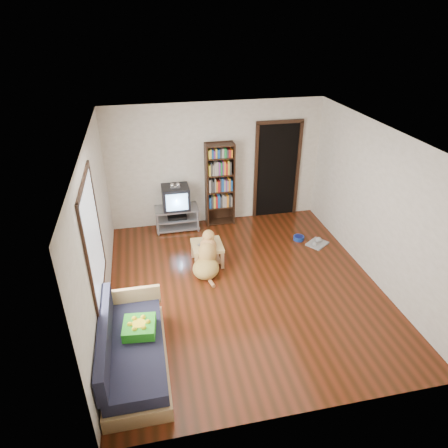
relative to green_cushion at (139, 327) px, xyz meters
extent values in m
plane|color=#57200E|center=(1.75, 1.19, -0.49)|extent=(5.00, 5.00, 0.00)
plane|color=white|center=(1.75, 1.19, 2.11)|extent=(5.00, 5.00, 0.00)
plane|color=silver|center=(1.75, 3.69, 0.81)|extent=(4.50, 0.00, 4.50)
plane|color=silver|center=(1.75, -1.31, 0.81)|extent=(4.50, 0.00, 4.50)
plane|color=silver|center=(-0.50, 1.19, 0.81)|extent=(0.00, 5.00, 5.00)
plane|color=silver|center=(4.00, 1.19, 0.81)|extent=(0.00, 5.00, 5.00)
cube|color=green|center=(0.00, 0.00, 0.00)|extent=(0.46, 0.46, 0.14)
imported|color=silver|center=(1.26, 2.00, -0.08)|extent=(0.37, 0.33, 0.02)
cylinder|color=navy|center=(3.23, 2.45, -0.45)|extent=(0.22, 0.22, 0.08)
cube|color=gray|center=(3.53, 2.20, -0.47)|extent=(0.51, 0.49, 0.03)
cube|color=white|center=(-0.48, 0.69, 1.01)|extent=(0.02, 1.30, 1.60)
cube|color=black|center=(-0.48, 0.69, 1.83)|extent=(0.03, 1.42, 0.06)
cube|color=black|center=(-0.48, 0.69, 0.19)|extent=(0.03, 1.42, 0.06)
cube|color=black|center=(-0.48, -0.01, 1.01)|extent=(0.03, 0.06, 1.70)
cube|color=black|center=(-0.48, 1.39, 1.01)|extent=(0.03, 0.06, 1.70)
cube|color=black|center=(3.10, 3.67, 0.56)|extent=(0.90, 0.02, 2.10)
cube|color=black|center=(2.62, 3.66, 0.56)|extent=(0.07, 0.05, 2.14)
cube|color=black|center=(3.58, 3.66, 0.56)|extent=(0.07, 0.05, 2.14)
cube|color=black|center=(3.10, 3.66, 1.64)|extent=(1.03, 0.05, 0.07)
cube|color=#99999E|center=(0.85, 3.44, -0.01)|extent=(0.90, 0.45, 0.04)
cube|color=#99999E|center=(0.85, 3.44, -0.24)|extent=(0.86, 0.42, 0.03)
cube|color=#99999E|center=(0.85, 3.44, -0.43)|extent=(0.90, 0.45, 0.04)
cylinder|color=#99999E|center=(0.43, 3.24, -0.24)|extent=(0.04, 0.04, 0.50)
cylinder|color=#99999E|center=(1.27, 3.24, -0.24)|extent=(0.04, 0.04, 0.50)
cylinder|color=#99999E|center=(0.43, 3.64, -0.24)|extent=(0.04, 0.04, 0.50)
cylinder|color=#99999E|center=(1.27, 3.64, -0.24)|extent=(0.04, 0.04, 0.50)
cube|color=black|center=(0.85, 3.44, -0.19)|extent=(0.40, 0.30, 0.07)
cube|color=black|center=(0.85, 3.44, 0.25)|extent=(0.55, 0.48, 0.48)
cube|color=black|center=(0.85, 3.64, 0.25)|extent=(0.40, 0.14, 0.36)
cube|color=#8CBFF2|center=(0.85, 3.19, 0.25)|extent=(0.44, 0.02, 0.36)
cube|color=silver|center=(0.85, 3.39, 0.50)|extent=(0.20, 0.07, 0.02)
sphere|color=silver|center=(0.79, 3.39, 0.55)|extent=(0.09, 0.09, 0.09)
sphere|color=silver|center=(0.91, 3.39, 0.55)|extent=(0.09, 0.09, 0.09)
cube|color=black|center=(1.52, 3.53, 0.41)|extent=(0.03, 0.30, 1.80)
cube|color=black|center=(2.08, 3.53, 0.41)|extent=(0.03, 0.30, 1.80)
cube|color=black|center=(1.80, 3.67, 0.41)|extent=(0.60, 0.02, 1.80)
cube|color=black|center=(1.80, 3.53, -0.46)|extent=(0.56, 0.28, 0.02)
cube|color=black|center=(1.80, 3.53, -0.09)|extent=(0.56, 0.28, 0.03)
cube|color=black|center=(1.80, 3.53, 0.28)|extent=(0.56, 0.28, 0.02)
cube|color=black|center=(1.80, 3.53, 0.65)|extent=(0.56, 0.28, 0.02)
cube|color=black|center=(1.80, 3.53, 1.02)|extent=(0.56, 0.28, 0.02)
cube|color=black|center=(1.80, 3.53, 1.28)|extent=(0.56, 0.28, 0.02)
cube|color=tan|center=(-0.08, -0.21, -0.38)|extent=(0.80, 1.80, 0.22)
cube|color=#1E1E2D|center=(-0.08, -0.21, -0.16)|extent=(0.74, 1.74, 0.18)
cube|color=#1E1E2D|center=(-0.42, -0.21, 0.11)|extent=(0.12, 1.74, 0.40)
cube|color=tan|center=(-0.08, 0.65, 0.01)|extent=(0.80, 0.06, 0.30)
cube|color=tan|center=(1.26, 2.03, -0.12)|extent=(0.55, 0.55, 0.06)
cube|color=tan|center=(1.26, 2.03, -0.39)|extent=(0.45, 0.45, 0.03)
cube|color=tan|center=(1.02, 1.79, -0.32)|extent=(0.06, 0.06, 0.34)
cube|color=tan|center=(1.49, 1.79, -0.32)|extent=(0.06, 0.06, 0.34)
cube|color=tan|center=(1.02, 2.26, -0.32)|extent=(0.06, 0.06, 0.34)
cube|color=tan|center=(1.49, 2.26, -0.32)|extent=(0.06, 0.06, 0.34)
ellipsoid|color=gold|center=(1.16, 1.63, -0.35)|extent=(0.61, 0.64, 0.35)
ellipsoid|color=#BF8149|center=(1.22, 1.81, -0.15)|extent=(0.44, 0.46, 0.46)
ellipsoid|color=tan|center=(1.25, 1.90, -0.04)|extent=(0.37, 0.35, 0.33)
ellipsoid|color=#D8AD53|center=(1.27, 1.95, 0.13)|extent=(0.28, 0.29, 0.20)
ellipsoid|color=#BC8048|center=(1.31, 2.06, 0.11)|extent=(0.14, 0.20, 0.08)
sphere|color=black|center=(1.34, 2.13, 0.11)|extent=(0.04, 0.04, 0.04)
ellipsoid|color=#C2834A|center=(1.19, 1.94, 0.12)|extent=(0.07, 0.08, 0.14)
ellipsoid|color=tan|center=(1.34, 1.89, 0.12)|extent=(0.07, 0.08, 0.14)
cylinder|color=#D8AC53|center=(1.22, 2.01, -0.30)|extent=(0.11, 0.13, 0.38)
cylinder|color=tan|center=(1.35, 1.96, -0.30)|extent=(0.11, 0.13, 0.38)
sphere|color=#D6AB52|center=(1.23, 2.05, -0.47)|extent=(0.10, 0.10, 0.10)
sphere|color=tan|center=(1.37, 2.01, -0.47)|extent=(0.10, 0.10, 0.10)
cylinder|color=#C4804B|center=(1.20, 1.40, -0.46)|extent=(0.12, 0.33, 0.08)
camera|label=1|loc=(0.27, -4.11, 3.72)|focal=32.00mm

